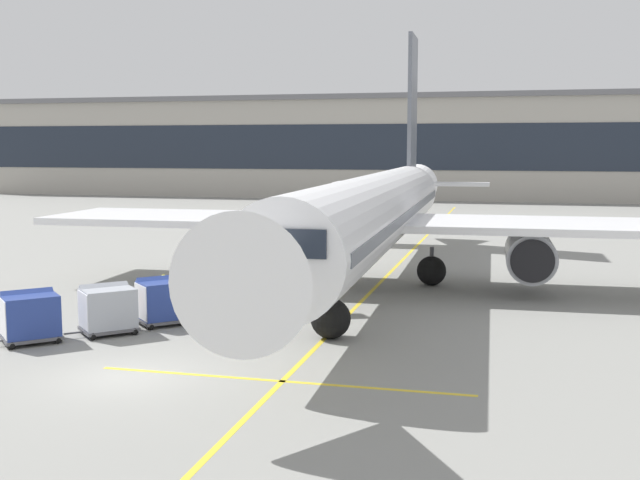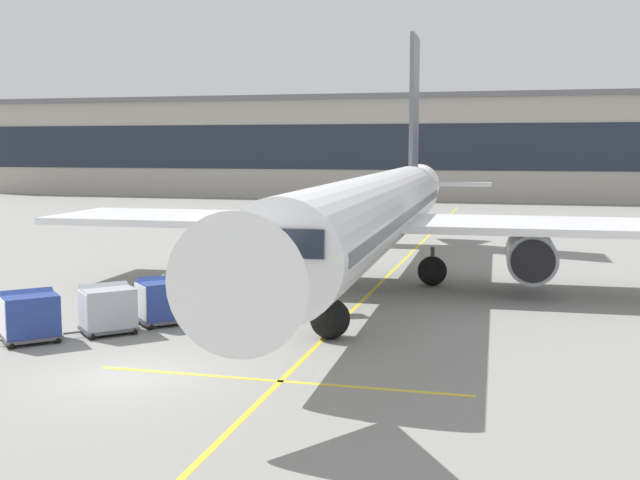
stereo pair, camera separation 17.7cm
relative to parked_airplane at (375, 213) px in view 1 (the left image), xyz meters
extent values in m
plane|color=gray|center=(-4.85, -17.63, -3.81)|extent=(600.00, 600.00, 0.00)
cylinder|color=white|center=(0.02, -0.81, 0.10)|extent=(4.73, 35.00, 3.79)
cube|color=slate|center=(0.02, -0.81, 0.10)|extent=(4.73, 33.60, 0.45)
cone|color=white|center=(0.55, -20.15, 0.10)|extent=(3.70, 3.88, 3.60)
cone|color=white|center=(-0.53, 19.66, 0.38)|extent=(3.38, 6.14, 3.22)
cube|color=white|center=(-9.05, -0.18, -0.47)|extent=(16.76, 7.43, 0.36)
cylinder|color=#93969E|center=(-7.68, -0.84, -1.82)|extent=(2.47, 4.60, 2.35)
cylinder|color=black|center=(-7.61, -3.16, -1.82)|extent=(2.00, 0.17, 1.99)
cube|color=white|center=(9.04, 0.31, -0.47)|extent=(16.76, 7.43, 0.36)
cylinder|color=#93969E|center=(7.71, -0.43, -1.82)|extent=(2.47, 4.60, 2.35)
cylinder|color=black|center=(7.77, -2.75, -1.82)|extent=(2.00, 0.17, 1.99)
cube|color=slate|center=(-0.49, 18.15, 6.09)|extent=(0.39, 4.19, 10.47)
cube|color=white|center=(-0.48, 17.85, 0.67)|extent=(11.35, 3.10, 0.20)
cube|color=#1E2633|center=(0.47, -17.50, 0.67)|extent=(2.70, 1.77, 0.83)
cylinder|color=#47474C|center=(0.31, -11.28, -2.42)|extent=(0.22, 0.22, 1.25)
sphere|color=black|center=(0.31, -11.28, -3.04)|extent=(1.53, 1.53, 1.53)
cylinder|color=#47474C|center=(-2.86, 0.86, -2.42)|extent=(0.22, 0.22, 1.25)
sphere|color=black|center=(-2.86, 0.86, -3.04)|extent=(1.53, 1.53, 1.53)
cylinder|color=#47474C|center=(2.81, 1.01, -2.42)|extent=(0.22, 0.22, 1.25)
sphere|color=black|center=(2.81, 1.01, -3.04)|extent=(1.53, 1.53, 1.53)
cube|color=#A3A8B2|center=(-4.40, -8.41, -3.31)|extent=(3.67, 3.34, 0.44)
cube|color=black|center=(-5.36, -8.70, -2.74)|extent=(0.82, 0.81, 0.70)
cylinder|color=#333338|center=(-4.82, -8.28, -2.69)|extent=(0.08, 0.08, 0.80)
cube|color=#A3A8B2|center=(-3.45, -7.68, -2.04)|extent=(4.37, 3.66, 2.23)
cube|color=black|center=(-3.45, -7.68, -1.95)|extent=(4.17, 3.47, 2.08)
cube|color=#333338|center=(-3.18, -8.03, -1.92)|extent=(3.81, 2.96, 2.26)
cube|color=#333338|center=(-3.72, -7.34, -1.92)|extent=(3.81, 2.96, 2.26)
cylinder|color=black|center=(-3.00, -8.27, -3.53)|extent=(0.57, 0.50, 0.56)
cylinder|color=black|center=(-3.90, -7.10, -3.53)|extent=(0.57, 0.50, 0.56)
cylinder|color=black|center=(-4.89, -9.72, -3.53)|extent=(0.57, 0.50, 0.56)
cylinder|color=black|center=(-5.79, -8.56, -3.53)|extent=(0.57, 0.50, 0.56)
cube|color=#515156|center=(-6.79, -10.63, -3.60)|extent=(2.55, 2.54, 0.12)
cylinder|color=#4C4C51|center=(-7.75, -11.58, -3.61)|extent=(0.55, 0.54, 0.07)
cube|color=navy|center=(-6.79, -10.63, -2.79)|extent=(2.41, 2.40, 1.50)
cube|color=navy|center=(-7.08, -10.34, -2.26)|extent=(1.89, 1.89, 0.74)
cube|color=silver|center=(-7.48, -11.31, -2.79)|extent=(1.04, 1.04, 1.38)
sphere|color=black|center=(-7.84, -10.71, -3.66)|extent=(0.30, 0.30, 0.30)
sphere|color=black|center=(-6.88, -11.68, -3.66)|extent=(0.30, 0.30, 0.30)
sphere|color=black|center=(-6.70, -9.58, -3.66)|extent=(0.30, 0.30, 0.30)
sphere|color=black|center=(-5.75, -10.55, -3.66)|extent=(0.30, 0.30, 0.30)
cube|color=#515156|center=(-8.17, -12.65, -3.60)|extent=(2.55, 2.54, 0.12)
cylinder|color=#4C4C51|center=(-9.13, -13.60, -3.61)|extent=(0.55, 0.54, 0.07)
cube|color=#9EA3AD|center=(-8.17, -12.65, -2.79)|extent=(2.41, 2.40, 1.50)
cube|color=#9EA3AD|center=(-8.46, -12.35, -2.26)|extent=(1.89, 1.89, 0.74)
cube|color=silver|center=(-8.85, -13.33, -2.79)|extent=(1.04, 1.04, 1.38)
sphere|color=black|center=(-9.21, -12.73, -3.66)|extent=(0.30, 0.30, 0.30)
sphere|color=black|center=(-8.26, -13.69, -3.66)|extent=(0.30, 0.30, 0.30)
sphere|color=black|center=(-8.08, -11.60, -3.66)|extent=(0.30, 0.30, 0.30)
sphere|color=black|center=(-7.12, -12.57, -3.66)|extent=(0.30, 0.30, 0.30)
cube|color=#515156|center=(-10.26, -14.55, -3.60)|extent=(2.55, 2.54, 0.12)
cube|color=navy|center=(-10.26, -14.55, -2.79)|extent=(2.41, 2.40, 1.50)
cube|color=navy|center=(-10.55, -14.26, -2.26)|extent=(1.89, 1.89, 0.74)
cube|color=silver|center=(-10.95, -15.23, -2.79)|extent=(1.04, 1.04, 1.38)
sphere|color=black|center=(-11.31, -14.64, -3.66)|extent=(0.30, 0.30, 0.30)
sphere|color=black|center=(-10.35, -15.60, -3.66)|extent=(0.30, 0.30, 0.30)
sphere|color=black|center=(-10.17, -13.51, -3.66)|extent=(0.30, 0.30, 0.30)
sphere|color=black|center=(-9.22, -14.47, -3.66)|extent=(0.30, 0.30, 0.30)
cylinder|color=#514C42|center=(-5.01, -8.50, -3.38)|extent=(0.15, 0.15, 0.86)
cylinder|color=#514C42|center=(-5.15, -8.39, -3.38)|extent=(0.15, 0.15, 0.86)
cube|color=orange|center=(-5.08, -8.44, -2.66)|extent=(0.45, 0.43, 0.58)
cube|color=white|center=(-5.16, -8.54, -2.66)|extent=(0.27, 0.23, 0.08)
sphere|color=beige|center=(-5.08, -8.44, -2.25)|extent=(0.21, 0.21, 0.21)
sphere|color=yellow|center=(-5.08, -8.44, -2.18)|extent=(0.23, 0.23, 0.23)
cylinder|color=orange|center=(-4.89, -8.60, -2.71)|extent=(0.09, 0.09, 0.56)
cylinder|color=orange|center=(-5.26, -8.29, -2.71)|extent=(0.09, 0.09, 0.56)
cylinder|color=#514C42|center=(-4.26, -9.60, -3.38)|extent=(0.15, 0.15, 0.86)
cylinder|color=#514C42|center=(-4.21, -9.77, -3.38)|extent=(0.15, 0.15, 0.86)
cube|color=yellow|center=(-4.23, -9.68, -2.66)|extent=(0.34, 0.43, 0.58)
cube|color=white|center=(-4.11, -9.64, -2.66)|extent=(0.11, 0.33, 0.08)
sphere|color=#9E7051|center=(-4.23, -9.68, -2.25)|extent=(0.21, 0.21, 0.21)
sphere|color=yellow|center=(-4.23, -9.68, -2.18)|extent=(0.23, 0.23, 0.23)
cylinder|color=yellow|center=(-4.31, -9.45, -2.71)|extent=(0.09, 0.09, 0.56)
cylinder|color=yellow|center=(-4.16, -9.91, -2.71)|extent=(0.09, 0.09, 0.56)
cylinder|color=black|center=(-7.68, -8.96, -3.38)|extent=(0.15, 0.15, 0.86)
cylinder|color=black|center=(-7.51, -8.89, -3.38)|extent=(0.15, 0.15, 0.86)
cube|color=orange|center=(-7.60, -8.92, -2.66)|extent=(0.44, 0.36, 0.58)
cube|color=white|center=(-7.64, -8.81, -2.66)|extent=(0.32, 0.13, 0.08)
sphere|color=beige|center=(-7.60, -8.92, -2.25)|extent=(0.21, 0.21, 0.21)
sphere|color=yellow|center=(-7.60, -8.92, -2.18)|extent=(0.23, 0.23, 0.23)
cylinder|color=orange|center=(-7.82, -9.01, -2.71)|extent=(0.09, 0.09, 0.56)
cylinder|color=orange|center=(-7.37, -8.84, -2.71)|extent=(0.09, 0.09, 0.56)
cylinder|color=#514C42|center=(-7.88, -11.97, -3.38)|extent=(0.15, 0.15, 0.86)
cylinder|color=#514C42|center=(-7.85, -11.79, -3.38)|extent=(0.15, 0.15, 0.86)
cube|color=orange|center=(-7.86, -11.88, -2.66)|extent=(0.29, 0.41, 0.58)
cube|color=white|center=(-7.99, -11.86, -2.66)|extent=(0.06, 0.34, 0.08)
sphere|color=beige|center=(-7.86, -11.88, -2.25)|extent=(0.21, 0.21, 0.21)
sphere|color=yellow|center=(-7.86, -11.88, -2.18)|extent=(0.23, 0.23, 0.23)
cylinder|color=orange|center=(-7.90, -12.12, -2.71)|extent=(0.09, 0.09, 0.56)
cylinder|color=orange|center=(-7.83, -11.64, -2.71)|extent=(0.09, 0.09, 0.56)
cube|color=black|center=(-6.34, -1.44, -3.78)|extent=(0.61, 0.61, 0.05)
cone|color=orange|center=(-6.34, -1.44, -3.44)|extent=(0.49, 0.49, 0.64)
cylinder|color=white|center=(-6.34, -1.44, -3.41)|extent=(0.27, 0.27, 0.08)
cube|color=black|center=(-4.41, -2.39, -3.78)|extent=(0.65, 0.65, 0.05)
cone|color=orange|center=(-4.41, -2.39, -3.41)|extent=(0.52, 0.52, 0.69)
cylinder|color=white|center=(-4.41, -2.39, -3.38)|extent=(0.29, 0.29, 0.08)
cube|color=black|center=(-7.28, -3.27, -3.78)|extent=(0.59, 0.59, 0.05)
cone|color=orange|center=(-7.28, -3.27, -3.45)|extent=(0.47, 0.47, 0.62)
cylinder|color=white|center=(-7.28, -3.27, -3.42)|extent=(0.26, 0.26, 0.07)
cube|color=yellow|center=(0.09, -0.81, -3.80)|extent=(0.20, 110.00, 0.01)
cube|color=yellow|center=(0.02, -16.90, -3.80)|extent=(12.00, 0.20, 0.01)
cube|color=#A8A399|center=(-9.71, 73.12, 2.96)|extent=(128.58, 17.19, 13.53)
cube|color=#1E2633|center=(-9.71, 64.47, 3.30)|extent=(124.73, 0.10, 6.09)
cube|color=slate|center=(-9.71, 71.40, 10.07)|extent=(127.30, 14.61, 0.70)
camera|label=1|loc=(6.86, -39.25, 3.39)|focal=43.79mm
camera|label=2|loc=(7.03, -39.21, 3.39)|focal=43.79mm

